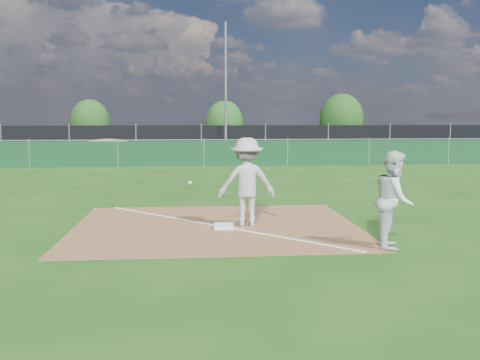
# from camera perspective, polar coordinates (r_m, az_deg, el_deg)

# --- Properties ---
(ground) EXTENTS (90.00, 90.00, 0.00)m
(ground) POSITION_cam_1_polar(r_m,az_deg,el_deg) (20.36, -3.60, 0.17)
(ground) COLOR #1A480F
(ground) RESTS_ON ground
(infield_dirt) EXTENTS (6.00, 5.00, 0.02)m
(infield_dirt) POSITION_cam_1_polar(r_m,az_deg,el_deg) (11.47, -2.56, -4.94)
(infield_dirt) COLOR brown
(infield_dirt) RESTS_ON ground
(foul_line) EXTENTS (5.01, 5.01, 0.01)m
(foul_line) POSITION_cam_1_polar(r_m,az_deg,el_deg) (11.47, -2.56, -4.87)
(foul_line) COLOR white
(foul_line) RESTS_ON infield_dirt
(green_fence) EXTENTS (44.00, 0.05, 1.20)m
(green_fence) POSITION_cam_1_polar(r_m,az_deg,el_deg) (25.28, -3.88, 2.83)
(green_fence) COLOR #0F371C
(green_fence) RESTS_ON ground
(dirt_mound) EXTENTS (3.38, 2.60, 1.17)m
(dirt_mound) POSITION_cam_1_polar(r_m,az_deg,el_deg) (29.13, -13.90, 3.13)
(dirt_mound) COLOR #A3864E
(dirt_mound) RESTS_ON ground
(black_fence) EXTENTS (46.00, 0.04, 1.80)m
(black_fence) POSITION_cam_1_polar(r_m,az_deg,el_deg) (33.25, -4.14, 4.29)
(black_fence) COLOR black
(black_fence) RESTS_ON ground
(parking_lot) EXTENTS (46.00, 9.00, 0.01)m
(parking_lot) POSITION_cam_1_polar(r_m,az_deg,el_deg) (38.29, -4.23, 3.27)
(parking_lot) COLOR black
(parking_lot) RESTS_ON ground
(light_pole) EXTENTS (0.16, 0.16, 8.00)m
(light_pole) POSITION_cam_1_polar(r_m,az_deg,el_deg) (33.02, -1.54, 9.67)
(light_pole) COLOR slate
(light_pole) RESTS_ON ground
(first_base) EXTENTS (0.42, 0.42, 0.08)m
(first_base) POSITION_cam_1_polar(r_m,az_deg,el_deg) (11.21, -1.73, -4.95)
(first_base) COLOR white
(first_base) RESTS_ON infield_dirt
(play_at_first) EXTENTS (1.85, 0.73, 1.88)m
(play_at_first) POSITION_cam_1_polar(r_m,az_deg,el_deg) (11.36, 0.72, -0.21)
(play_at_first) COLOR silver
(play_at_first) RESTS_ON infield_dirt
(runner) EXTENTS (0.91, 1.02, 1.74)m
(runner) POSITION_cam_1_polar(r_m,az_deg,el_deg) (9.90, 16.14, -2.02)
(runner) COLOR white
(runner) RESTS_ON ground
(car_left) EXTENTS (4.85, 2.46, 1.58)m
(car_left) POSITION_cam_1_polar(r_m,az_deg,el_deg) (39.25, -15.11, 4.31)
(car_left) COLOR #A8ACB0
(car_left) RESTS_ON parking_lot
(car_mid) EXTENTS (4.81, 2.52, 1.51)m
(car_mid) POSITION_cam_1_polar(r_m,az_deg,el_deg) (37.61, -8.52, 4.31)
(car_mid) COLOR black
(car_mid) RESTS_ON parking_lot
(car_right) EXTENTS (5.03, 3.20, 1.36)m
(car_right) POSITION_cam_1_polar(r_m,az_deg,el_deg) (37.21, 3.03, 4.23)
(car_right) COLOR black
(car_right) RESTS_ON parking_lot
(tree_left) EXTENTS (3.12, 3.12, 3.70)m
(tree_left) POSITION_cam_1_polar(r_m,az_deg,el_deg) (44.56, -15.71, 5.98)
(tree_left) COLOR #382316
(tree_left) RESTS_ON ground
(tree_mid) EXTENTS (3.08, 3.08, 3.65)m
(tree_mid) POSITION_cam_1_polar(r_m,az_deg,el_deg) (44.19, -1.68, 6.19)
(tree_mid) COLOR #382316
(tree_mid) RESTS_ON ground
(tree_right) EXTENTS (3.54, 3.54, 4.20)m
(tree_right) POSITION_cam_1_polar(r_m,az_deg,el_deg) (44.53, 10.77, 6.44)
(tree_right) COLOR #382316
(tree_right) RESTS_ON ground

